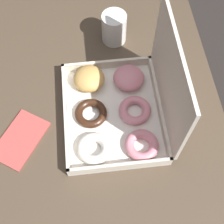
% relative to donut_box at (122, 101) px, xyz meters
% --- Properties ---
extents(ground_plane, '(8.00, 8.00, 0.00)m').
position_rel_donut_box_xyz_m(ground_plane, '(0.07, -0.08, -0.80)').
color(ground_plane, '#2D2826').
extents(dining_table, '(1.30, 0.71, 0.75)m').
position_rel_donut_box_xyz_m(dining_table, '(0.07, -0.08, -0.15)').
color(dining_table, '#4C3D2D').
rests_on(dining_table, ground_plane).
extents(donut_box, '(0.32, 0.27, 0.27)m').
position_rel_donut_box_xyz_m(donut_box, '(0.00, 0.00, 0.00)').
color(donut_box, silver).
rests_on(donut_box, dining_table).
extents(coffee_mug, '(0.08, 0.08, 0.10)m').
position_rel_donut_box_xyz_m(coffee_mug, '(-0.26, 0.01, 0.00)').
color(coffee_mug, white).
rests_on(coffee_mug, dining_table).
extents(paper_napkin, '(0.18, 0.16, 0.01)m').
position_rel_donut_box_xyz_m(paper_napkin, '(0.06, -0.28, -0.04)').
color(paper_napkin, '#CC4C47').
rests_on(paper_napkin, dining_table).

